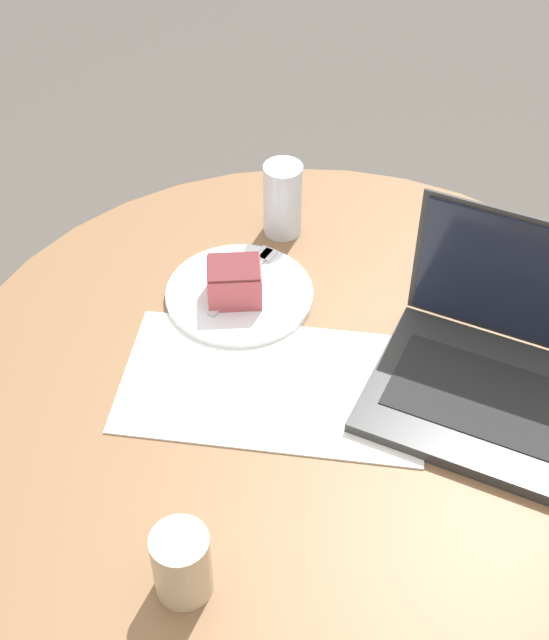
{
  "coord_description": "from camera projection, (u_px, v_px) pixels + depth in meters",
  "views": [
    {
      "loc": [
        0.22,
        -0.77,
        1.65
      ],
      "look_at": [
        -0.08,
        0.07,
        0.79
      ],
      "focal_mm": 50.0,
      "sensor_mm": 36.0,
      "label": 1
    }
  ],
  "objects": [
    {
      "name": "water_glass",
      "position": [
        283.0,
        199.0,
        1.4
      ],
      "size": [
        0.06,
        0.06,
        0.12
      ],
      "color": "silver",
      "rests_on": "dining_table"
    },
    {
      "name": "plate",
      "position": [
        239.0,
        294.0,
        1.32
      ],
      "size": [
        0.22,
        0.22,
        0.01
      ],
      "color": "silver",
      "rests_on": "dining_table"
    },
    {
      "name": "laptop",
      "position": [
        491.0,
        370.0,
        1.17
      ],
      "size": [
        0.31,
        0.27,
        0.22
      ],
      "rotation": [
        0.0,
        0.0,
        3.05
      ],
      "color": "#2D2D2D",
      "rests_on": "dining_table"
    },
    {
      "name": "dining_table",
      "position": [
        310.0,
        462.0,
        1.32
      ],
      "size": [
        1.02,
        1.02,
        0.75
      ],
      "color": "brown",
      "rests_on": "ground_plane"
    },
    {
      "name": "cake_slice",
      "position": [
        234.0,
        282.0,
        1.29
      ],
      "size": [
        0.1,
        0.09,
        0.06
      ],
      "rotation": [
        0.0,
        0.0,
        0.41
      ],
      "color": "#B74C51",
      "rests_on": "plate"
    },
    {
      "name": "coffee_glass",
      "position": [
        182.0,
        564.0,
        0.96
      ],
      "size": [
        0.06,
        0.06,
        0.09
      ],
      "color": "#C6AD89",
      "rests_on": "dining_table"
    },
    {
      "name": "fork",
      "position": [
        248.0,
        274.0,
        1.35
      ],
      "size": [
        0.05,
        0.17,
        0.0
      ],
      "rotation": [
        0.0,
        0.0,
        7.68
      ],
      "color": "silver",
      "rests_on": "plate"
    },
    {
      "name": "paper_document",
      "position": [
        273.0,
        384.0,
        1.2
      ],
      "size": [
        0.45,
        0.31,
        0.0
      ],
      "rotation": [
        0.0,
        0.0,
        0.21
      ],
      "color": "white",
      "rests_on": "dining_table"
    }
  ]
}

